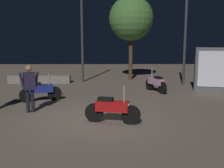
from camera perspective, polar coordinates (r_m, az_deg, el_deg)
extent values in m
plane|color=#756656|center=(8.06, -3.97, -7.79)|extent=(40.00, 40.00, 0.00)
cylinder|color=black|center=(7.77, -3.93, -6.30)|extent=(0.57, 0.22, 0.56)
cylinder|color=black|center=(7.54, 4.16, -6.78)|extent=(0.57, 0.22, 0.56)
cube|color=#B71414|center=(7.58, 0.05, -4.88)|extent=(0.99, 0.51, 0.30)
cube|color=black|center=(7.58, -1.43, -3.33)|extent=(0.48, 0.33, 0.10)
cylinder|color=gray|center=(7.43, 2.69, -2.21)|extent=(0.07, 0.07, 0.45)
sphere|color=#F2EABF|center=(7.48, 3.43, -4.68)|extent=(0.12, 0.12, 0.12)
cylinder|color=black|center=(12.07, 11.03, -0.85)|extent=(0.32, 0.55, 0.56)
cylinder|color=black|center=(12.97, 8.23, -0.08)|extent=(0.32, 0.55, 0.56)
cube|color=#C68CB7|center=(12.48, 9.61, 0.59)|extent=(0.66, 0.99, 0.30)
cube|color=black|center=(12.29, 10.15, 1.39)|extent=(0.40, 0.50, 0.10)
cylinder|color=gray|center=(12.72, 8.77, 2.48)|extent=(0.08, 0.08, 0.45)
sphere|color=#F2EABF|center=(12.84, 8.50, 1.09)|extent=(0.12, 0.12, 0.12)
cylinder|color=black|center=(10.72, -18.27, -2.41)|extent=(0.56, 0.31, 0.56)
cylinder|color=black|center=(10.86, -12.48, -2.01)|extent=(0.56, 0.31, 0.56)
cube|color=navy|center=(10.73, -15.41, -1.01)|extent=(0.99, 0.64, 0.30)
cube|color=black|center=(10.68, -16.51, -0.02)|extent=(0.50, 0.39, 0.10)
cylinder|color=gray|center=(10.72, -13.64, 1.08)|extent=(0.08, 0.08, 0.45)
sphere|color=#F2EABF|center=(10.79, -13.05, -0.59)|extent=(0.12, 0.12, 0.12)
cylinder|color=black|center=(9.17, -18.00, -3.62)|extent=(0.12, 0.12, 0.78)
cylinder|color=black|center=(9.20, -17.02, -3.53)|extent=(0.12, 0.12, 0.78)
cube|color=#261E38|center=(9.06, -17.71, 0.61)|extent=(0.43, 0.38, 0.58)
sphere|color=#9E7251|center=(9.01, -17.85, 3.30)|extent=(0.22, 0.22, 0.22)
cylinder|color=#261E38|center=(9.02, -19.22, 0.68)|extent=(0.20, 0.16, 0.53)
cylinder|color=#261E38|center=(9.11, -16.24, 0.90)|extent=(0.20, 0.16, 0.53)
cylinder|color=#38383D|center=(14.65, 15.71, 8.60)|extent=(0.14, 0.14, 4.56)
cylinder|color=#38383D|center=(15.42, -6.57, 10.11)|extent=(0.14, 0.14, 5.21)
cylinder|color=#4C331E|center=(16.32, 4.12, 5.89)|extent=(0.24, 0.24, 2.82)
sphere|color=#477A38|center=(16.35, 4.22, 14.16)|extent=(2.70, 2.70, 2.70)
cube|color=#595960|center=(13.29, 21.12, 2.97)|extent=(1.67, 0.84, 2.10)
cube|color=white|center=(13.02, 21.31, 3.07)|extent=(1.32, 0.34, 1.68)
cube|color=gray|center=(15.67, -15.61, 1.08)|extent=(3.56, 0.50, 0.45)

